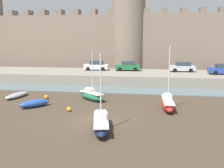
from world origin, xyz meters
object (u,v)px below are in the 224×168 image
sailboat_foreground_left (92,95)px  mooring_buoy_near_channel (46,97)px  car_quay_centre_east (96,66)px  mooring_buoy_mid_mud (167,97)px  sailboat_foreground_centre (168,103)px  car_quay_west (182,67)px  sailboat_near_channel_left (101,123)px  rowboat_near_channel_right (35,103)px  car_quay_east (128,66)px  rowboat_midflat_left (17,95)px  car_quay_centre_west (223,69)px  mooring_buoy_off_centre (69,109)px

sailboat_foreground_left → mooring_buoy_near_channel: sailboat_foreground_left is taller
mooring_buoy_near_channel → car_quay_centre_east: car_quay_centre_east is taller
mooring_buoy_mid_mud → sailboat_foreground_centre: bearing=-93.0°
sailboat_foreground_centre → car_quay_west: size_ratio=1.51×
sailboat_near_channel_left → mooring_buoy_mid_mud: size_ratio=12.60×
rowboat_near_channel_right → mooring_buoy_near_channel: rowboat_near_channel_right is taller
rowboat_near_channel_right → car_quay_west: size_ratio=0.73×
rowboat_near_channel_right → mooring_buoy_near_channel: size_ratio=5.96×
sailboat_foreground_centre → car_quay_west: 18.13m
sailboat_near_channel_left → car_quay_east: 25.20m
rowboat_midflat_left → car_quay_centre_west: size_ratio=0.95×
mooring_buoy_off_centre → car_quay_centre_east: bearing=94.3°
sailboat_near_channel_left → rowboat_near_channel_right: (-8.11, 5.79, -0.15)m
car_quay_centre_west → car_quay_east: bearing=170.6°
rowboat_midflat_left → mooring_buoy_near_channel: bearing=-4.9°
sailboat_foreground_centre → car_quay_centre_east: sailboat_foreground_centre is taller
car_quay_west → mooring_buoy_off_centre: bearing=-122.5°
sailboat_foreground_centre → car_quay_centre_east: size_ratio=1.51×
mooring_buoy_off_centre → car_quay_east: car_quay_east is taller
sailboat_foreground_left → rowboat_near_channel_right: bearing=-142.8°
mooring_buoy_near_channel → car_quay_east: (8.12, 15.72, 2.14)m
sailboat_near_channel_left → mooring_buoy_mid_mud: (5.69, 11.86, -0.32)m
rowboat_midflat_left → mooring_buoy_mid_mud: (17.86, 2.13, -0.06)m
car_quay_centre_east → sailboat_near_channel_left: bearing=-77.3°
rowboat_midflat_left → car_quay_centre_east: car_quay_centre_east is taller
mooring_buoy_mid_mud → mooring_buoy_off_centre: bearing=-144.2°
rowboat_near_channel_right → sailboat_foreground_left: 6.44m
sailboat_foreground_centre → car_quay_centre_east: (-11.09, 17.73, 1.81)m
sailboat_foreground_centre → mooring_buoy_near_channel: (-13.78, 2.20, -0.33)m
car_quay_centre_east → mooring_buoy_off_centre: bearing=-85.7°
sailboat_foreground_centre → car_quay_west: bearing=79.5°
car_quay_centre_west → car_quay_centre_east: bearing=173.6°
mooring_buoy_off_centre → car_quay_west: (12.86, 20.15, 2.18)m
sailboat_foreground_centre → mooring_buoy_mid_mud: sailboat_foreground_centre is taller
sailboat_near_channel_left → car_quay_centre_east: 25.63m
mooring_buoy_near_channel → car_quay_centre_east: bearing=80.2°
sailboat_foreground_left → car_quay_east: size_ratio=1.33×
sailboat_foreground_centre → car_quay_centre_east: 20.99m
sailboat_near_channel_left → sailboat_foreground_left: 10.13m
sailboat_foreground_left → mooring_buoy_off_centre: size_ratio=12.52×
car_quay_east → car_quay_west: size_ratio=1.00×
mooring_buoy_near_channel → rowboat_near_channel_right: bearing=-86.4°
sailboat_foreground_left → car_quay_east: bearing=79.9°
rowboat_near_channel_right → sailboat_foreground_left: bearing=37.2°
sailboat_near_channel_left → mooring_buoy_off_centre: (-4.11, 4.79, -0.34)m
car_quay_centre_east → car_quay_west: same height
sailboat_foreground_left → rowboat_midflat_left: bearing=179.7°
rowboat_midflat_left → rowboat_near_channel_right: bearing=-44.2°
car_quay_east → car_quay_west: bearing=-1.2°
rowboat_near_channel_right → car_quay_centre_west: (22.63, 16.90, 1.99)m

